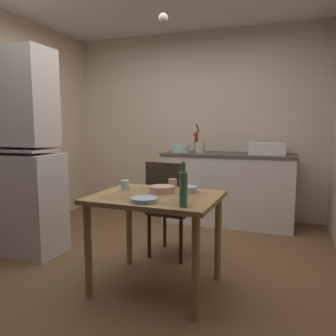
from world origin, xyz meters
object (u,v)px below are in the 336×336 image
Objects in this scene: mixing_bowl_counter at (180,149)px; serving_bowl_wide at (162,189)px; sink_basin at (268,148)px; chair_far_side at (169,207)px; hand_pump at (196,140)px; hutch_cabinet at (15,160)px; dining_table at (156,209)px; teacup_mint at (173,183)px; glass_bottle at (183,188)px.

serving_bowl_wide is (0.42, -1.83, -0.20)m from mixing_bowl_counter.
sink_basin is 0.46× the size of chair_far_side.
hand_pump is at bearing 177.24° from sink_basin.
chair_far_side is (-0.83, -1.37, -0.51)m from sink_basin.
chair_far_side is 4.80× the size of serving_bowl_wide.
chair_far_side is (1.53, 0.36, -0.44)m from hutch_cabinet.
hand_pump reaches higher than chair_far_side.
dining_table is at bearing -79.94° from chair_far_side.
chair_far_side is (-0.11, 0.61, -0.14)m from dining_table.
dining_table is at bearing -94.74° from serving_bowl_wide.
hutch_cabinet is at bearing -177.96° from teacup_mint.
teacup_mint is (0.44, -1.62, -0.19)m from mixing_bowl_counter.
hand_pump is 0.41× the size of chair_far_side.
hand_pump is 1.54m from chair_far_side.
hutch_cabinet reaches higher than mixing_bowl_counter.
chair_far_side is 0.44m from teacup_mint.
sink_basin is at bearing -2.76° from hand_pump.
hutch_cabinet is at bearing -128.77° from hand_pump.
hutch_cabinet is at bearing 164.20° from glass_bottle.
hand_pump reaches higher than dining_table.
chair_far_side is at bearing 114.58° from teacup_mint.
dining_table is 0.17m from serving_bowl_wide.
hutch_cabinet is 2.28m from hand_pump.
hand_pump is at bearing 51.23° from hutch_cabinet.
hutch_cabinet is 4.61× the size of sink_basin.
glass_bottle is (0.30, -0.40, 0.10)m from serving_bowl_wide.
dining_table is 4.96× the size of serving_bowl_wide.
dining_table is at bearing -110.05° from sink_basin.
hand_pump is at bearing 96.61° from serving_bowl_wide.
hutch_cabinet reaches higher than serving_bowl_wide.
hutch_cabinet is at bearing 171.08° from dining_table.
dining_table is at bearing -83.96° from hand_pump.
glass_bottle is (-0.42, -2.28, -0.13)m from sink_basin.
hutch_cabinet reaches higher than hand_pump.
hand_pump reaches higher than serving_bowl_wide.
chair_far_side is at bearing 114.69° from glass_bottle.
glass_bottle is at bearing -77.31° from hand_pump.
dining_table is (0.41, -1.93, -0.34)m from mixing_bowl_counter.
glass_bottle is at bearing -15.80° from hutch_cabinet.
sink_basin is at bearing 67.31° from teacup_mint.
sink_basin is 1.87× the size of mixing_bowl_counter.
glass_bottle is at bearing -43.60° from dining_table.
sink_basin is at bearing 79.65° from glass_bottle.
teacup_mint is at bearing 114.74° from glass_bottle.
hutch_cabinet is at bearing -143.83° from sink_basin.
hutch_cabinet is 1.63m from chair_far_side.
glass_bottle is (0.28, -0.61, 0.08)m from teacup_mint.
glass_bottle reaches higher than mixing_bowl_counter.
hand_pump is 1.66× the size of mixing_bowl_counter.
mixing_bowl_counter is 0.78× the size of glass_bottle.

